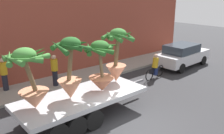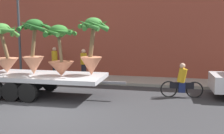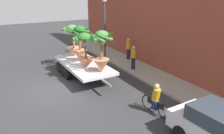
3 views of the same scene
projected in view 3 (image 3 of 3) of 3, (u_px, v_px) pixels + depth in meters
The scene contains 12 objects.
ground_plane at pixel (59, 89), 12.96m from camera, with size 60.00×60.00×0.00m, color #2D2D30.
sidewalk at pixel (143, 71), 15.76m from camera, with size 24.00×2.20×0.15m, color gray.
building_facade at pixel (165, 18), 15.37m from camera, with size 24.00×1.20×7.35m, color brown.
flatbed_trailer at pixel (82, 65), 14.77m from camera, with size 6.35×2.41×0.98m.
potted_palm_rear at pixel (73, 41), 15.83m from camera, with size 1.59×1.67×2.25m.
potted_palm_middle at pixel (85, 52), 13.38m from camera, with size 1.47×1.46×2.17m.
potted_palm_front at pixel (80, 45), 14.50m from camera, with size 1.40×1.50×2.42m.
potted_palm_extra at pixel (102, 53), 12.48m from camera, with size 1.41×1.50×2.47m.
cyclist at pixel (156, 100), 10.24m from camera, with size 1.84×0.38×1.54m.
pedestrian_near_gate at pixel (128, 48), 17.97m from camera, with size 0.36×0.36×1.71m.
pedestrian_far_left at pixel (133, 57), 15.62m from camera, with size 0.36×0.36×1.71m.
street_lamp at pixel (105, 20), 17.86m from camera, with size 0.36×0.36×4.83m.
Camera 3 is at (11.83, -3.07, 5.50)m, focal length 35.39 mm.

